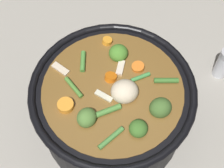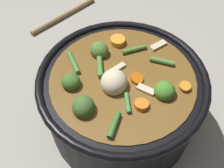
{
  "view_description": "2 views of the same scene",
  "coord_description": "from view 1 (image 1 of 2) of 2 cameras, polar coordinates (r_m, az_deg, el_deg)",
  "views": [
    {
      "loc": [
        0.21,
        -0.2,
        0.64
      ],
      "look_at": [
        -0.01,
        0.01,
        0.13
      ],
      "focal_mm": 53.77,
      "sensor_mm": 36.0,
      "label": 1
    },
    {
      "loc": [
        0.14,
        0.25,
        0.48
      ],
      "look_at": [
        0.01,
        -0.01,
        0.11
      ],
      "focal_mm": 42.71,
      "sensor_mm": 36.0,
      "label": 2
    }
  ],
  "objects": [
    {
      "name": "salt_shaker",
      "position": [
        0.76,
        18.43,
        3.37
      ],
      "size": [
        0.03,
        0.03,
        0.08
      ],
      "color": "silver",
      "rests_on": "ground_plane"
    },
    {
      "name": "ground_plane",
      "position": [
        0.7,
        0.1,
        -6.32
      ],
      "size": [
        1.1,
        1.1,
        0.0
      ],
      "primitive_type": "plane",
      "color": "#9E998E"
    },
    {
      "name": "cooking_pot",
      "position": [
        0.64,
        0.13,
        -3.63
      ],
      "size": [
        0.3,
        0.3,
        0.16
      ],
      "color": "black",
      "rests_on": "ground_plane"
    }
  ]
}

